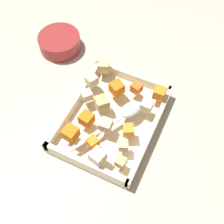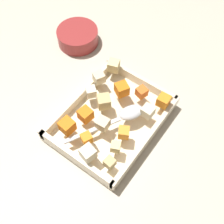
% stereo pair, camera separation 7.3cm
% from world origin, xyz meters
% --- Properties ---
extents(ground_plane, '(4.00, 4.00, 0.00)m').
position_xyz_m(ground_plane, '(0.00, 0.00, 0.00)').
color(ground_plane, '#BCB29E').
extents(baking_dish, '(0.30, 0.23, 0.04)m').
position_xyz_m(baking_dish, '(0.02, -0.00, 0.01)').
color(baking_dish, beige).
rests_on(baking_dish, ground_plane).
extents(carrot_chunk_center, '(0.04, 0.04, 0.03)m').
position_xyz_m(carrot_chunk_center, '(0.09, 0.01, 0.06)').
color(carrot_chunk_center, orange).
rests_on(carrot_chunk_center, baking_dish).
extents(carrot_chunk_near_left, '(0.03, 0.03, 0.03)m').
position_xyz_m(carrot_chunk_near_left, '(0.11, -0.03, 0.06)').
color(carrot_chunk_near_left, orange).
rests_on(carrot_chunk_near_left, baking_dish).
extents(carrot_chunk_heap_side, '(0.03, 0.03, 0.02)m').
position_xyz_m(carrot_chunk_heap_side, '(-0.08, 0.00, 0.06)').
color(carrot_chunk_heap_side, orange).
rests_on(carrot_chunk_heap_side, baking_dish).
extents(carrot_chunk_near_spoon, '(0.04, 0.04, 0.03)m').
position_xyz_m(carrot_chunk_near_spoon, '(-0.01, -0.06, 0.06)').
color(carrot_chunk_near_spoon, orange).
rests_on(carrot_chunk_near_spoon, baking_dish).
extents(carrot_chunk_back_center, '(0.04, 0.04, 0.03)m').
position_xyz_m(carrot_chunk_back_center, '(-0.03, 0.04, 0.06)').
color(carrot_chunk_back_center, orange).
rests_on(carrot_chunk_back_center, baking_dish).
extents(carrot_chunk_corner_nw, '(0.03, 0.03, 0.03)m').
position_xyz_m(carrot_chunk_corner_nw, '(0.12, -0.09, 0.06)').
color(carrot_chunk_corner_nw, orange).
rests_on(carrot_chunk_corner_nw, baking_dish).
extents(carrot_chunk_corner_ne, '(0.04, 0.04, 0.03)m').
position_xyz_m(carrot_chunk_corner_ne, '(-0.08, 0.06, 0.06)').
color(carrot_chunk_corner_ne, orange).
rests_on(carrot_chunk_corner_ne, baking_dish).
extents(potato_chunk_rim_edge, '(0.03, 0.03, 0.03)m').
position_xyz_m(potato_chunk_rim_edge, '(0.07, -0.08, 0.06)').
color(potato_chunk_rim_edge, beige).
rests_on(potato_chunk_rim_edge, baking_dish).
extents(potato_chunk_far_left, '(0.03, 0.03, 0.02)m').
position_xyz_m(potato_chunk_far_left, '(-0.05, -0.07, 0.06)').
color(potato_chunk_far_left, '#E0CC89').
rests_on(potato_chunk_far_left, baking_dish).
extents(potato_chunk_corner_sw, '(0.03, 0.03, 0.03)m').
position_xyz_m(potato_chunk_corner_sw, '(-0.03, -0.01, 0.06)').
color(potato_chunk_corner_sw, beige).
rests_on(potato_chunk_corner_sw, baking_dish).
extents(potato_chunk_heap_top, '(0.02, 0.02, 0.02)m').
position_xyz_m(potato_chunk_heap_top, '(-0.09, -0.08, 0.06)').
color(potato_chunk_heap_top, tan).
rests_on(potato_chunk_heap_top, baking_dish).
extents(potato_chunk_near_right, '(0.05, 0.05, 0.03)m').
position_xyz_m(potato_chunk_near_right, '(0.03, 0.03, 0.06)').
color(potato_chunk_near_right, tan).
rests_on(potato_chunk_near_right, baking_dish).
extents(potato_chunk_front_center, '(0.04, 0.04, 0.03)m').
position_xyz_m(potato_chunk_front_center, '(0.08, 0.09, 0.06)').
color(potato_chunk_front_center, beige).
rests_on(potato_chunk_front_center, baking_dish).
extents(potato_chunk_mid_right, '(0.04, 0.04, 0.03)m').
position_xyz_m(potato_chunk_mid_right, '(0.14, 0.08, 0.06)').
color(potato_chunk_mid_right, '#E0CC89').
rests_on(potato_chunk_mid_right, baking_dish).
extents(parsnip_chunk_mid_left, '(0.04, 0.04, 0.03)m').
position_xyz_m(parsnip_chunk_mid_left, '(-0.11, -0.03, 0.06)').
color(parsnip_chunk_mid_left, beige).
rests_on(parsnip_chunk_mid_left, baking_dish).
extents(parsnip_chunk_far_right, '(0.04, 0.04, 0.03)m').
position_xyz_m(parsnip_chunk_far_right, '(0.03, 0.07, 0.06)').
color(parsnip_chunk_far_right, beige).
rests_on(parsnip_chunk_far_right, baking_dish).
extents(serving_spoon, '(0.20, 0.12, 0.02)m').
position_xyz_m(serving_spoon, '(0.03, -0.04, 0.05)').
color(serving_spoon, silver).
rests_on(serving_spoon, baking_dish).
extents(small_prep_bowl, '(0.13, 0.13, 0.05)m').
position_xyz_m(small_prep_bowl, '(0.19, 0.26, 0.02)').
color(small_prep_bowl, maroon).
rests_on(small_prep_bowl, ground_plane).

